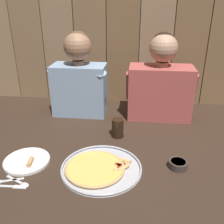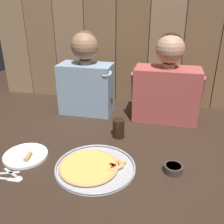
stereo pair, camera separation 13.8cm
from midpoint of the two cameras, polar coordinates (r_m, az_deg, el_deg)
The scene contains 11 objects.
ground_plane at distance 1.38m, azimuth 2.35°, elevation -8.61°, with size 3.20×3.20×0.00m, color #332319.
pizza_tray at distance 1.23m, azimuth -1.01°, elevation -12.47°, with size 0.39×0.39×0.03m.
dinner_plate at distance 1.37m, azimuth -16.38°, elevation -9.55°, with size 0.23×0.23×0.03m.
drinking_glass at distance 1.48m, azimuth 4.18°, elevation -3.79°, with size 0.08×0.08×0.11m.
dipping_bowl at distance 1.26m, azimuth 16.98°, elevation -12.29°, with size 0.09×0.09×0.04m.
table_fork at distance 1.28m, azimuth -20.64°, elevation -13.00°, with size 0.13×0.06×0.01m.
table_knife at distance 1.25m, azimuth -20.30°, elevation -14.17°, with size 0.16×0.02×0.01m.
table_spoon at distance 1.25m, azimuth -18.10°, elevation -13.78°, with size 0.13×0.08×0.01m.
diner_left at distance 1.75m, azimuth -3.72°, elevation 8.03°, with size 0.40×0.21×0.57m.
diner_right at distance 1.69m, azimuth 14.76°, elevation 6.21°, with size 0.45×0.21×0.57m.
wooden_backdrop_wall at distance 1.91m, azimuth 7.19°, elevation 22.85°, with size 2.19×0.03×1.42m.
Camera 2 is at (0.27, -1.13, 0.74)m, focal length 40.04 mm.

